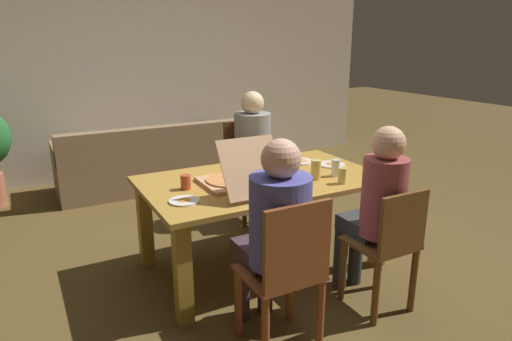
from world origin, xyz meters
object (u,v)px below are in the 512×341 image
Objects in this scene: plate_3 at (332,164)px; drinking_glass_1 at (342,176)px; dining_table at (262,193)px; person_1 at (376,203)px; drinking_glass_0 at (336,168)px; drinking_glass_3 at (316,170)px; chair_2 at (287,273)px; plate_0 at (280,173)px; person_0 at (255,146)px; pizza_box_0 at (234,179)px; chair_0 at (248,166)px; person_2 at (275,226)px; plate_1 at (184,200)px; couch at (152,164)px; chair_1 at (387,247)px; plate_2 at (299,161)px; drinking_glass_2 at (186,182)px.

drinking_glass_1 reaches higher than plate_3.
person_1 reaches higher than dining_table.
drinking_glass_0 is 0.87× the size of drinking_glass_3.
drinking_glass_1 is at bearing -40.92° from dining_table.
chair_2 is (-0.38, -0.97, -0.11)m from dining_table.
chair_2 is 1.48m from plate_3.
plate_0 is 1.87× the size of drinking_glass_1.
person_0 reaches higher than pizza_box_0.
chair_0 is 2.00m from person_2.
chair_2 is at bearing -67.66° from plate_1.
person_1 is at bearing -28.86° from plate_1.
person_0 is 1.09m from drinking_glass_0.
couch is at bearing 103.57° from drinking_glass_1.
person_0 is 10.78× the size of drinking_glass_1.
pizza_box_0 is (0.11, 0.76, 0.04)m from person_2.
chair_2 is 3.33m from couch.
person_1 is (0.00, 0.13, 0.26)m from chair_1.
chair_1 is at bearing -76.52° from plate_0.
chair_2 is at bearing -140.52° from drinking_glass_0.
chair_2 is at bearing -113.09° from person_0.
plate_1 is (-0.31, 0.63, 0.00)m from person_2.
dining_table is 8.17× the size of plate_0.
drinking_glass_3 is (-0.06, -1.08, 0.05)m from person_0.
dining_table is 0.70m from plate_3.
person_2 is (-0.78, -1.70, -0.02)m from person_0.
drinking_glass_1 is at bearing -87.49° from person_0.
chair_2 is at bearing -111.67° from chair_0.
dining_table is 0.21m from plate_0.
chair_1 is 4.29× the size of plate_1.
pizza_box_0 is at bearing 81.44° from person_2.
chair_0 is 4.05× the size of plate_2.
person_1 reaches higher than plate_0.
drinking_glass_1 is (0.05, 0.42, 0.06)m from person_1.
plate_1 reaches higher than dining_table.
person_0 is at bearing 99.74° from plate_2.
chair_0 reaches higher than drinking_glass_3.
drinking_glass_2 reaches higher than plate_1.
chair_0 reaches higher than chair_2.
couch reaches higher than dining_table.
drinking_glass_0 reaches higher than dining_table.
chair_1 is 0.80m from drinking_glass_0.
person_1 is at bearing 90.00° from chair_1.
pizza_box_0 is 6.21× the size of drinking_glass_2.
person_0 is 2.00m from chair_2.
chair_2 reaches higher than couch.
plate_3 is (1.07, 0.87, 0.00)m from person_2.
chair_2 is 7.20× the size of drinking_glass_0.
drinking_glass_1 is at bearing 34.68° from chair_2.
chair_1 is at bearing -106.45° from plate_3.
pizza_box_0 reaches higher than plate_0.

